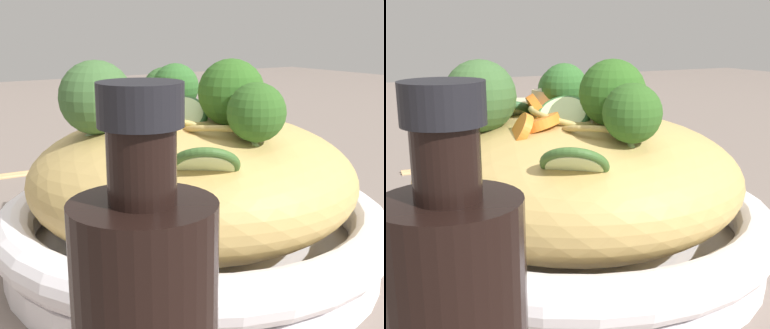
% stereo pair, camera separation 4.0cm
% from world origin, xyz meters
% --- Properties ---
extents(ground_plane, '(3.00, 3.00, 0.00)m').
position_xyz_m(ground_plane, '(0.00, 0.00, 0.00)').
color(ground_plane, slate).
extents(serving_bowl, '(0.29, 0.29, 0.05)m').
position_xyz_m(serving_bowl, '(0.00, 0.00, 0.03)').
color(serving_bowl, white).
rests_on(serving_bowl, ground_plane).
extents(noodle_heap, '(0.24, 0.24, 0.10)m').
position_xyz_m(noodle_heap, '(0.00, 0.00, 0.07)').
color(noodle_heap, tan).
rests_on(noodle_heap, serving_bowl).
extents(broccoli_florets, '(0.14, 0.19, 0.06)m').
position_xyz_m(broccoli_florets, '(0.02, -0.00, 0.13)').
color(broccoli_florets, '#97BA6F').
rests_on(broccoli_florets, serving_bowl).
extents(carrot_coins, '(0.05, 0.07, 0.03)m').
position_xyz_m(carrot_coins, '(0.04, 0.01, 0.11)').
color(carrot_coins, orange).
rests_on(carrot_coins, serving_bowl).
extents(zucchini_slices, '(0.12, 0.18, 0.04)m').
position_xyz_m(zucchini_slices, '(0.02, 0.01, 0.11)').
color(zucchini_slices, beige).
rests_on(zucchini_slices, serving_bowl).
extents(chicken_chunks, '(0.09, 0.08, 0.03)m').
position_xyz_m(chicken_chunks, '(0.00, -0.06, 0.11)').
color(chicken_chunks, beige).
rests_on(chicken_chunks, serving_bowl).
extents(chopsticks_pair, '(0.22, 0.03, 0.01)m').
position_xyz_m(chopsticks_pair, '(-0.03, -0.32, 0.00)').
color(chopsticks_pair, tan).
rests_on(chopsticks_pair, ground_plane).
extents(drinking_glass, '(0.07, 0.07, 0.08)m').
position_xyz_m(drinking_glass, '(-0.13, -0.21, 0.04)').
color(drinking_glass, silver).
rests_on(drinking_glass, ground_plane).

